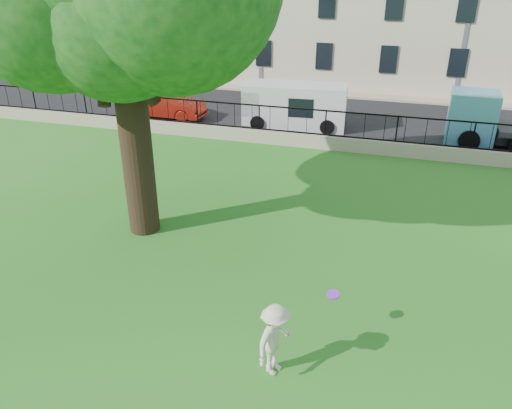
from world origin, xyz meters
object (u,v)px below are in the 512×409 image
(frisbee, at_px, (333,294))
(white_van, at_px, (295,106))
(red_sedan, at_px, (165,105))
(man, at_px, (275,340))

(frisbee, distance_m, white_van, 15.55)
(white_van, bearing_deg, red_sedan, 178.66)
(man, distance_m, white_van, 16.74)
(man, xyz_separation_m, red_sedan, (-10.14, 15.95, -0.10))
(frisbee, bearing_deg, white_van, 105.68)
(man, xyz_separation_m, white_van, (-3.30, 16.40, 0.25))
(frisbee, bearing_deg, red_sedan, 127.24)
(frisbee, xyz_separation_m, white_van, (-4.20, 14.98, -0.02))
(man, xyz_separation_m, frisbee, (0.90, 1.43, 0.28))
(frisbee, bearing_deg, man, -122.18)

